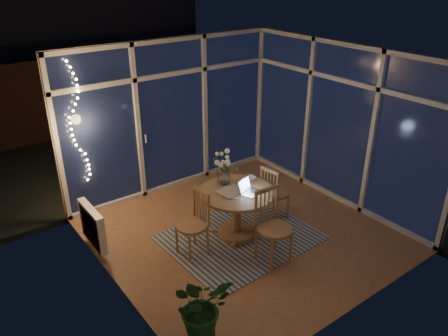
{
  "coord_description": "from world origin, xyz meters",
  "views": [
    {
      "loc": [
        -3.5,
        -4.24,
        3.71
      ],
      "look_at": [
        -0.17,
        0.25,
        1.03
      ],
      "focal_mm": 35.0,
      "sensor_mm": 36.0,
      "label": 1
    }
  ],
  "objects_px": {
    "chair_front": "(274,227)",
    "chair_right": "(275,192)",
    "flower_vase": "(224,177)",
    "potted_plant": "(202,315)",
    "dining_table": "(237,213)",
    "laptop": "(251,186)",
    "chair_left": "(192,224)"
  },
  "relations": [
    {
      "from": "potted_plant",
      "to": "laptop",
      "type": "bearing_deg",
      "value": 36.2
    },
    {
      "from": "flower_vase",
      "to": "potted_plant",
      "type": "height_order",
      "value": "flower_vase"
    },
    {
      "from": "chair_right",
      "to": "flower_vase",
      "type": "xyz_separation_m",
      "value": [
        -0.78,
        0.28,
        0.38
      ]
    },
    {
      "from": "chair_left",
      "to": "chair_front",
      "type": "bearing_deg",
      "value": 42.14
    },
    {
      "from": "dining_table",
      "to": "laptop",
      "type": "relative_size",
      "value": 3.72
    },
    {
      "from": "chair_left",
      "to": "chair_right",
      "type": "height_order",
      "value": "chair_left"
    },
    {
      "from": "chair_front",
      "to": "chair_right",
      "type": "bearing_deg",
      "value": 50.33
    },
    {
      "from": "chair_left",
      "to": "flower_vase",
      "type": "bearing_deg",
      "value": 107.75
    },
    {
      "from": "chair_front",
      "to": "dining_table",
      "type": "bearing_deg",
      "value": 95.57
    },
    {
      "from": "dining_table",
      "to": "potted_plant",
      "type": "bearing_deg",
      "value": -138.2
    },
    {
      "from": "chair_right",
      "to": "flower_vase",
      "type": "bearing_deg",
      "value": 61.22
    },
    {
      "from": "chair_front",
      "to": "laptop",
      "type": "height_order",
      "value": "chair_front"
    },
    {
      "from": "chair_left",
      "to": "flower_vase",
      "type": "xyz_separation_m",
      "value": [
        0.77,
        0.3,
        0.36
      ]
    },
    {
      "from": "dining_table",
      "to": "chair_left",
      "type": "xyz_separation_m",
      "value": [
        -0.77,
        0.0,
        0.11
      ]
    },
    {
      "from": "laptop",
      "to": "potted_plant",
      "type": "distance_m",
      "value": 2.11
    },
    {
      "from": "chair_right",
      "to": "chair_front",
      "type": "xyz_separation_m",
      "value": [
        -0.75,
        -0.79,
        0.06
      ]
    },
    {
      "from": "dining_table",
      "to": "chair_right",
      "type": "xyz_separation_m",
      "value": [
        0.77,
        0.02,
        0.1
      ]
    },
    {
      "from": "chair_left",
      "to": "potted_plant",
      "type": "height_order",
      "value": "chair_left"
    },
    {
      "from": "laptop",
      "to": "chair_front",
      "type": "bearing_deg",
      "value": -120.63
    },
    {
      "from": "chair_left",
      "to": "potted_plant",
      "type": "bearing_deg",
      "value": -32.9
    },
    {
      "from": "dining_table",
      "to": "chair_right",
      "type": "height_order",
      "value": "chair_right"
    },
    {
      "from": "chair_front",
      "to": "flower_vase",
      "type": "bearing_deg",
      "value": 95.25
    },
    {
      "from": "laptop",
      "to": "flower_vase",
      "type": "height_order",
      "value": "laptop"
    },
    {
      "from": "chair_right",
      "to": "laptop",
      "type": "relative_size",
      "value": 3.19
    },
    {
      "from": "chair_left",
      "to": "chair_front",
      "type": "height_order",
      "value": "chair_front"
    },
    {
      "from": "flower_vase",
      "to": "potted_plant",
      "type": "bearing_deg",
      "value": -132.39
    },
    {
      "from": "chair_right",
      "to": "potted_plant",
      "type": "bearing_deg",
      "value": 112.45
    },
    {
      "from": "laptop",
      "to": "potted_plant",
      "type": "bearing_deg",
      "value": -165.43
    },
    {
      "from": "chair_right",
      "to": "chair_front",
      "type": "relative_size",
      "value": 0.89
    },
    {
      "from": "chair_right",
      "to": "chair_front",
      "type": "bearing_deg",
      "value": 128.06
    },
    {
      "from": "chair_right",
      "to": "chair_front",
      "type": "height_order",
      "value": "chair_front"
    },
    {
      "from": "dining_table",
      "to": "chair_front",
      "type": "bearing_deg",
      "value": -88.02
    }
  ]
}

